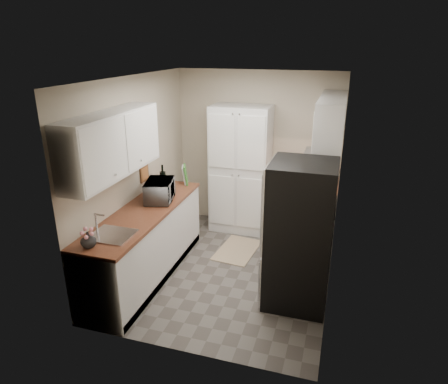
# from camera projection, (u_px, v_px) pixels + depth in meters

# --- Properties ---
(ground) EXTENTS (3.20, 3.20, 0.00)m
(ground) POSITION_uv_depth(u_px,v_px,m) (229.00, 269.00, 5.39)
(ground) COLOR #56514C
(ground) RESTS_ON ground
(room_shell) EXTENTS (2.64, 3.24, 2.52)m
(room_shell) POSITION_uv_depth(u_px,v_px,m) (228.00, 153.00, 4.82)
(room_shell) COLOR #BBAE97
(room_shell) RESTS_ON ground
(pantry_cabinet) EXTENTS (0.90, 0.55, 2.00)m
(pantry_cabinet) POSITION_uv_depth(u_px,v_px,m) (240.00, 170.00, 6.27)
(pantry_cabinet) COLOR silver
(pantry_cabinet) RESTS_ON ground
(base_cabinet_left) EXTENTS (0.60, 2.30, 0.88)m
(base_cabinet_left) POSITION_uv_depth(u_px,v_px,m) (146.00, 245.00, 5.12)
(base_cabinet_left) COLOR silver
(base_cabinet_left) RESTS_ON ground
(countertop_left) EXTENTS (0.63, 2.33, 0.04)m
(countertop_left) POSITION_uv_depth(u_px,v_px,m) (143.00, 212.00, 4.96)
(countertop_left) COLOR brown
(countertop_left) RESTS_ON base_cabinet_left
(base_cabinet_right) EXTENTS (0.60, 0.80, 0.88)m
(base_cabinet_right) POSITION_uv_depth(u_px,v_px,m) (314.00, 214.00, 6.04)
(base_cabinet_right) COLOR silver
(base_cabinet_right) RESTS_ON ground
(countertop_right) EXTENTS (0.63, 0.83, 0.04)m
(countertop_right) POSITION_uv_depth(u_px,v_px,m) (316.00, 186.00, 5.87)
(countertop_right) COLOR brown
(countertop_right) RESTS_ON base_cabinet_right
(electric_range) EXTENTS (0.71, 0.78, 1.13)m
(electric_range) POSITION_uv_depth(u_px,v_px,m) (308.00, 235.00, 5.31)
(electric_range) COLOR #B7B7BC
(electric_range) RESTS_ON ground
(refrigerator) EXTENTS (0.70, 0.72, 1.70)m
(refrigerator) POSITION_uv_depth(u_px,v_px,m) (300.00, 235.00, 4.47)
(refrigerator) COLOR #B7B7BC
(refrigerator) RESTS_ON ground
(microwave) EXTENTS (0.45, 0.56, 0.27)m
(microwave) POSITION_uv_depth(u_px,v_px,m) (160.00, 191.00, 5.22)
(microwave) COLOR silver
(microwave) RESTS_ON countertop_left
(wine_bottle) EXTENTS (0.08, 0.08, 0.33)m
(wine_bottle) POSITION_uv_depth(u_px,v_px,m) (163.00, 178.00, 5.60)
(wine_bottle) COLOR black
(wine_bottle) RESTS_ON countertop_left
(flower_vase) EXTENTS (0.16, 0.16, 0.17)m
(flower_vase) POSITION_uv_depth(u_px,v_px,m) (88.00, 240.00, 4.04)
(flower_vase) COLOR white
(flower_vase) RESTS_ON countertop_left
(cutting_board) EXTENTS (0.10, 0.22, 0.28)m
(cutting_board) POSITION_uv_depth(u_px,v_px,m) (186.00, 175.00, 5.85)
(cutting_board) COLOR #3C8E33
(cutting_board) RESTS_ON countertop_left
(toaster_oven) EXTENTS (0.33, 0.40, 0.22)m
(toaster_oven) POSITION_uv_depth(u_px,v_px,m) (325.00, 175.00, 5.94)
(toaster_oven) COLOR silver
(toaster_oven) RESTS_ON countertop_right
(fruit_basket) EXTENTS (0.24, 0.24, 0.10)m
(fruit_basket) POSITION_uv_depth(u_px,v_px,m) (326.00, 164.00, 5.89)
(fruit_basket) COLOR orange
(fruit_basket) RESTS_ON toaster_oven
(kitchen_mat) EXTENTS (0.60, 0.88, 0.01)m
(kitchen_mat) POSITION_uv_depth(u_px,v_px,m) (237.00, 250.00, 5.89)
(kitchen_mat) COLOR tan
(kitchen_mat) RESTS_ON ground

